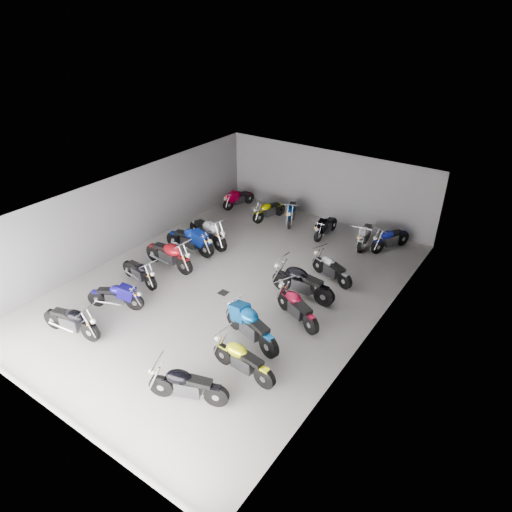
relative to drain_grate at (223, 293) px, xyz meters
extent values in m
plane|color=#999691|center=(0.00, 0.50, -0.01)|extent=(14.00, 14.00, 0.00)
cube|color=slate|center=(0.00, 7.50, 1.59)|extent=(10.00, 0.10, 3.20)
cube|color=slate|center=(-5.00, 0.50, 1.59)|extent=(0.10, 14.00, 3.20)
cube|color=slate|center=(5.00, 0.50, 1.59)|extent=(0.10, 14.00, 3.20)
cube|color=black|center=(0.00, 0.50, 3.21)|extent=(10.00, 14.00, 0.04)
cube|color=black|center=(0.00, 0.00, 0.00)|extent=(0.32, 0.32, 0.01)
cylinder|color=black|center=(-1.65, -4.20, 0.31)|extent=(0.65, 0.24, 0.64)
cylinder|color=black|center=(-3.08, -4.45, 0.31)|extent=(0.66, 0.26, 0.64)
cube|color=#2D2D30|center=(-2.37, -4.32, 0.42)|extent=(0.69, 0.41, 0.40)
ellipsoid|color=black|center=(-2.15, -4.29, 0.74)|extent=(0.74, 0.51, 0.36)
cube|color=black|center=(-2.68, -4.38, 0.70)|extent=(0.65, 0.38, 0.18)
cylinder|color=black|center=(-1.74, -2.39, 0.29)|extent=(0.58, 0.35, 0.59)
cylinder|color=black|center=(-2.95, -2.95, 0.29)|extent=(0.59, 0.37, 0.59)
cube|color=#2D2D30|center=(-2.34, -2.67, 0.38)|extent=(0.66, 0.50, 0.37)
ellipsoid|color=navy|center=(-2.16, -2.58, 0.67)|extent=(0.72, 0.59, 0.33)
cube|color=black|center=(-2.61, -2.79, 0.64)|extent=(0.62, 0.47, 0.17)
cylinder|color=black|center=(-2.19, -1.27, 0.29)|extent=(0.60, 0.20, 0.59)
cylinder|color=black|center=(-3.51, -1.08, 0.29)|extent=(0.60, 0.22, 0.59)
cube|color=#2D2D30|center=(-2.85, -1.18, 0.38)|extent=(0.63, 0.36, 0.37)
ellipsoid|color=black|center=(-2.65, -1.21, 0.67)|extent=(0.67, 0.45, 0.33)
cube|color=black|center=(-3.14, -1.13, 0.64)|extent=(0.59, 0.34, 0.17)
cylinder|color=black|center=(-1.93, 0.16, 0.35)|extent=(0.72, 0.17, 0.71)
cylinder|color=black|center=(-3.54, 0.22, 0.35)|extent=(0.72, 0.19, 0.71)
cube|color=#2D2D30|center=(-2.73, 0.19, 0.46)|extent=(0.73, 0.36, 0.44)
ellipsoid|color=maroon|center=(-2.49, 0.18, 0.82)|extent=(0.77, 0.47, 0.40)
cube|color=black|center=(-3.09, 0.20, 0.77)|extent=(0.69, 0.33, 0.20)
cylinder|color=black|center=(-2.10, 1.57, 0.34)|extent=(0.70, 0.19, 0.69)
cylinder|color=black|center=(-3.67, 1.47, 0.34)|extent=(0.70, 0.21, 0.69)
cube|color=#2D2D30|center=(-2.88, 1.52, 0.45)|extent=(0.73, 0.37, 0.43)
ellipsoid|color=#0D2994|center=(-2.64, 1.54, 0.80)|extent=(0.77, 0.48, 0.39)
cube|color=black|center=(-3.23, 1.50, 0.75)|extent=(0.68, 0.35, 0.20)
cylinder|color=black|center=(-1.95, 2.26, 0.36)|extent=(0.75, 0.33, 0.73)
cylinder|color=black|center=(-3.56, 2.68, 0.36)|extent=(0.75, 0.35, 0.73)
cube|color=#2D2D30|center=(-2.76, 2.47, 0.48)|extent=(0.81, 0.52, 0.46)
ellipsoid|color=silver|center=(-2.51, 2.41, 0.84)|extent=(0.87, 0.64, 0.41)
cube|color=black|center=(-3.11, 2.56, 0.80)|extent=(0.76, 0.49, 0.21)
cylinder|color=black|center=(1.61, -4.55, 0.32)|extent=(0.64, 0.36, 0.64)
cylinder|color=black|center=(2.96, -4.00, 0.32)|extent=(0.65, 0.38, 0.64)
cube|color=#2D2D30|center=(2.28, -4.28, 0.42)|extent=(0.72, 0.53, 0.40)
ellipsoid|color=black|center=(2.08, -4.36, 0.74)|extent=(0.78, 0.63, 0.36)
cube|color=black|center=(2.58, -4.15, 0.70)|extent=(0.67, 0.49, 0.18)
cylinder|color=black|center=(2.16, -2.72, 0.31)|extent=(0.64, 0.17, 0.63)
cylinder|color=black|center=(3.60, -2.81, 0.31)|extent=(0.64, 0.19, 0.63)
cube|color=#2D2D30|center=(2.88, -2.76, 0.41)|extent=(0.66, 0.34, 0.40)
ellipsoid|color=#F2F012|center=(2.66, -2.75, 0.73)|extent=(0.70, 0.44, 0.36)
cube|color=black|center=(3.20, -2.78, 0.69)|extent=(0.62, 0.32, 0.18)
cylinder|color=black|center=(1.48, -1.29, 0.35)|extent=(0.73, 0.35, 0.72)
cylinder|color=black|center=(3.04, -1.76, 0.35)|extent=(0.74, 0.37, 0.72)
cube|color=#2D2D30|center=(2.26, -1.53, 0.46)|extent=(0.79, 0.53, 0.45)
ellipsoid|color=#0A4B8D|center=(2.02, -1.46, 0.82)|extent=(0.86, 0.65, 0.40)
cube|color=black|center=(2.60, -1.63, 0.78)|extent=(0.74, 0.50, 0.20)
cylinder|color=black|center=(2.20, 0.41, 0.31)|extent=(0.63, 0.38, 0.63)
cylinder|color=black|center=(3.52, -0.18, 0.31)|extent=(0.64, 0.40, 0.63)
cube|color=#2D2D30|center=(2.86, 0.11, 0.41)|extent=(0.71, 0.54, 0.40)
ellipsoid|color=maroon|center=(2.66, 0.20, 0.73)|extent=(0.78, 0.64, 0.36)
cube|color=black|center=(3.15, -0.02, 0.69)|extent=(0.67, 0.50, 0.18)
cylinder|color=black|center=(1.55, 1.34, 0.35)|extent=(0.72, 0.15, 0.72)
cylinder|color=black|center=(3.17, 1.33, 0.35)|extent=(0.72, 0.17, 0.72)
cube|color=#2D2D30|center=(2.36, 1.34, 0.46)|extent=(0.73, 0.34, 0.45)
ellipsoid|color=black|center=(2.11, 1.34, 0.82)|extent=(0.76, 0.45, 0.40)
cube|color=black|center=(2.72, 1.33, 0.78)|extent=(0.68, 0.32, 0.20)
cylinder|color=black|center=(2.04, 3.11, 0.29)|extent=(0.60, 0.31, 0.59)
cylinder|color=black|center=(3.30, 2.65, 0.29)|extent=(0.60, 0.33, 0.59)
cube|color=#2D2D30|center=(2.67, 2.88, 0.38)|extent=(0.66, 0.47, 0.37)
ellipsoid|color=#B2B3B7|center=(2.48, 2.95, 0.68)|extent=(0.72, 0.56, 0.33)
cube|color=black|center=(2.95, 2.78, 0.64)|extent=(0.62, 0.44, 0.17)
cylinder|color=black|center=(-4.15, 5.65, 0.28)|extent=(0.25, 0.58, 0.57)
cylinder|color=black|center=(-3.85, 6.90, 0.28)|extent=(0.26, 0.58, 0.57)
cube|color=#2D2D30|center=(-4.00, 6.28, 0.37)|extent=(0.40, 0.62, 0.35)
ellipsoid|color=#A10028|center=(-4.05, 6.09, 0.65)|extent=(0.49, 0.67, 0.32)
cube|color=black|center=(-3.93, 6.55, 0.61)|extent=(0.37, 0.58, 0.16)
cylinder|color=black|center=(-2.17, 5.29, 0.28)|extent=(0.26, 0.59, 0.58)
cylinder|color=black|center=(-1.84, 6.55, 0.28)|extent=(0.28, 0.59, 0.58)
cube|color=#2D2D30|center=(-2.00, 5.92, 0.37)|extent=(0.41, 0.64, 0.36)
ellipsoid|color=#E7DC00|center=(-2.05, 5.73, 0.66)|extent=(0.51, 0.69, 0.33)
cube|color=black|center=(-1.93, 6.20, 0.63)|extent=(0.38, 0.60, 0.16)
cylinder|color=black|center=(-0.73, 5.62, 0.31)|extent=(0.38, 0.63, 0.64)
cylinder|color=black|center=(-1.34, 6.93, 0.31)|extent=(0.40, 0.64, 0.64)
cube|color=#2D2D30|center=(-1.03, 6.28, 0.41)|extent=(0.54, 0.71, 0.40)
ellipsoid|color=navy|center=(-0.94, 6.08, 0.73)|extent=(0.65, 0.78, 0.36)
cube|color=black|center=(-1.17, 6.57, 0.69)|extent=(0.51, 0.67, 0.18)
cylinder|color=black|center=(0.89, 5.25, 0.28)|extent=(0.12, 0.57, 0.57)
cylinder|color=black|center=(0.90, 6.54, 0.28)|extent=(0.14, 0.57, 0.57)
cube|color=#2D2D30|center=(0.89, 5.89, 0.37)|extent=(0.27, 0.58, 0.36)
ellipsoid|color=black|center=(0.89, 5.70, 0.65)|extent=(0.36, 0.61, 0.32)
cube|color=black|center=(0.89, 6.18, 0.62)|extent=(0.25, 0.54, 0.16)
cylinder|color=black|center=(2.69, 5.40, 0.30)|extent=(0.23, 0.62, 0.61)
cylinder|color=black|center=(2.45, 6.75, 0.30)|extent=(0.25, 0.62, 0.61)
cube|color=#2D2D30|center=(2.57, 6.07, 0.39)|extent=(0.39, 0.66, 0.38)
ellipsoid|color=silver|center=(2.61, 5.87, 0.70)|extent=(0.49, 0.70, 0.34)
cube|color=black|center=(2.52, 6.37, 0.66)|extent=(0.36, 0.61, 0.17)
cylinder|color=black|center=(3.28, 5.68, 0.30)|extent=(0.36, 0.61, 0.61)
cylinder|color=black|center=(3.85, 6.94, 0.30)|extent=(0.38, 0.61, 0.61)
cube|color=#2D2D30|center=(3.57, 6.31, 0.39)|extent=(0.52, 0.68, 0.38)
ellipsoid|color=#0E168D|center=(3.48, 6.12, 0.70)|extent=(0.61, 0.75, 0.34)
cube|color=black|center=(3.69, 6.59, 0.66)|extent=(0.48, 0.64, 0.17)
camera|label=1|loc=(8.37, -10.08, 8.89)|focal=32.00mm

